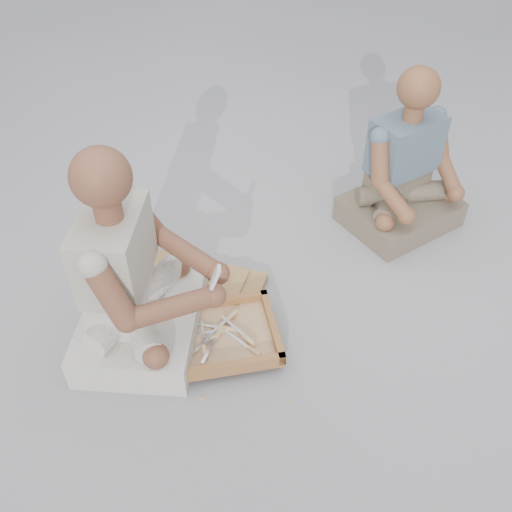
# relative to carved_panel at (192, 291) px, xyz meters

# --- Properties ---
(ground) EXTENTS (60.00, 60.00, 0.00)m
(ground) POSITION_rel_carved_panel_xyz_m (0.30, -0.20, -0.02)
(ground) COLOR #A1A1A6
(ground) RESTS_ON ground
(carved_panel) EXTENTS (0.71, 0.53, 0.04)m
(carved_panel) POSITION_rel_carved_panel_xyz_m (0.00, 0.00, 0.00)
(carved_panel) COLOR #8D5F36
(carved_panel) RESTS_ON ground
(tool_tray) EXTENTS (0.62, 0.56, 0.07)m
(tool_tray) POSITION_rel_carved_panel_xyz_m (0.20, -0.29, 0.04)
(tool_tray) COLOR brown
(tool_tray) RESTS_ON carved_panel
(chisel_0) EXTENTS (0.14, 0.19, 0.02)m
(chisel_0) POSITION_rel_carved_panel_xyz_m (0.17, -0.31, 0.06)
(chisel_0) COLOR silver
(chisel_0) RESTS_ON tool_tray
(chisel_1) EXTENTS (0.22, 0.03, 0.02)m
(chisel_1) POSITION_rel_carved_panel_xyz_m (0.22, -0.25, 0.05)
(chisel_1) COLOR silver
(chisel_1) RESTS_ON tool_tray
(chisel_2) EXTENTS (0.13, 0.20, 0.02)m
(chisel_2) POSITION_rel_carved_panel_xyz_m (0.22, -0.20, 0.06)
(chisel_2) COLOR silver
(chisel_2) RESTS_ON tool_tray
(chisel_3) EXTENTS (0.18, 0.15, 0.02)m
(chisel_3) POSITION_rel_carved_panel_xyz_m (0.32, -0.30, 0.06)
(chisel_3) COLOR silver
(chisel_3) RESTS_ON tool_tray
(chisel_4) EXTENTS (0.08, 0.22, 0.02)m
(chisel_4) POSITION_rel_carved_panel_xyz_m (0.15, -0.38, 0.05)
(chisel_4) COLOR silver
(chisel_4) RESTS_ON tool_tray
(chisel_5) EXTENTS (0.19, 0.14, 0.02)m
(chisel_5) POSITION_rel_carved_panel_xyz_m (0.34, -0.35, 0.05)
(chisel_5) COLOR silver
(chisel_5) RESTS_ON tool_tray
(chisel_6) EXTENTS (0.06, 0.22, 0.02)m
(chisel_6) POSITION_rel_carved_panel_xyz_m (0.19, -0.31, 0.07)
(chisel_6) COLOR silver
(chisel_6) RESTS_ON tool_tray
(chisel_7) EXTENTS (0.21, 0.09, 0.02)m
(chisel_7) POSITION_rel_carved_panel_xyz_m (0.18, -0.27, 0.05)
(chisel_7) COLOR silver
(chisel_7) RESTS_ON tool_tray
(wood_chip_0) EXTENTS (0.02, 0.02, 0.00)m
(wood_chip_0) POSITION_rel_carved_panel_xyz_m (0.18, -0.00, -0.02)
(wood_chip_0) COLOR tan
(wood_chip_0) RESTS_ON ground
(wood_chip_1) EXTENTS (0.02, 0.02, 0.00)m
(wood_chip_1) POSITION_rel_carved_panel_xyz_m (0.18, -0.58, -0.02)
(wood_chip_1) COLOR tan
(wood_chip_1) RESTS_ON ground
(wood_chip_2) EXTENTS (0.02, 0.02, 0.00)m
(wood_chip_2) POSITION_rel_carved_panel_xyz_m (0.19, -0.09, -0.02)
(wood_chip_2) COLOR tan
(wood_chip_2) RESTS_ON ground
(wood_chip_3) EXTENTS (0.02, 0.02, 0.00)m
(wood_chip_3) POSITION_rel_carved_panel_xyz_m (-0.13, 0.09, -0.02)
(wood_chip_3) COLOR tan
(wood_chip_3) RESTS_ON ground
(wood_chip_4) EXTENTS (0.02, 0.02, 0.00)m
(wood_chip_4) POSITION_rel_carved_panel_xyz_m (-0.07, -0.36, -0.02)
(wood_chip_4) COLOR tan
(wood_chip_4) RESTS_ON ground
(wood_chip_5) EXTENTS (0.02, 0.02, 0.00)m
(wood_chip_5) POSITION_rel_carved_panel_xyz_m (0.54, -0.54, -0.02)
(wood_chip_5) COLOR tan
(wood_chip_5) RESTS_ON ground
(wood_chip_6) EXTENTS (0.02, 0.02, 0.00)m
(wood_chip_6) POSITION_rel_carved_panel_xyz_m (0.49, -0.26, -0.02)
(wood_chip_6) COLOR tan
(wood_chip_6) RESTS_ON ground
(wood_chip_7) EXTENTS (0.02, 0.02, 0.00)m
(wood_chip_7) POSITION_rel_carved_panel_xyz_m (0.37, -0.03, -0.02)
(wood_chip_7) COLOR tan
(wood_chip_7) RESTS_ON ground
(wood_chip_8) EXTENTS (0.02, 0.02, 0.00)m
(wood_chip_8) POSITION_rel_carved_panel_xyz_m (0.02, 0.04, -0.02)
(wood_chip_8) COLOR tan
(wood_chip_8) RESTS_ON ground
(wood_chip_9) EXTENTS (0.02, 0.02, 0.00)m
(wood_chip_9) POSITION_rel_carved_panel_xyz_m (0.08, -0.23, -0.02)
(wood_chip_9) COLOR tan
(wood_chip_9) RESTS_ON ground
(wood_chip_10) EXTENTS (0.02, 0.02, 0.00)m
(wood_chip_10) POSITION_rel_carved_panel_xyz_m (0.16, 0.07, -0.02)
(wood_chip_10) COLOR tan
(wood_chip_10) RESTS_ON ground
(wood_chip_11) EXTENTS (0.02, 0.02, 0.00)m
(wood_chip_11) POSITION_rel_carved_panel_xyz_m (-0.11, -0.34, -0.02)
(wood_chip_11) COLOR tan
(wood_chip_11) RESTS_ON ground
(craftsman) EXTENTS (0.68, 0.67, 0.99)m
(craftsman) POSITION_rel_carved_panel_xyz_m (-0.16, -0.29, 0.31)
(craftsman) COLOR silver
(craftsman) RESTS_ON ground
(companion) EXTENTS (0.74, 0.73, 0.90)m
(companion) POSITION_rel_carved_panel_xyz_m (1.01, 0.75, 0.28)
(companion) COLOR #706450
(companion) RESTS_ON ground
(mobile_phone) EXTENTS (0.06, 0.05, 0.11)m
(mobile_phone) POSITION_rel_carved_panel_xyz_m (0.20, -0.33, 0.44)
(mobile_phone) COLOR silver
(mobile_phone) RESTS_ON craftsman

